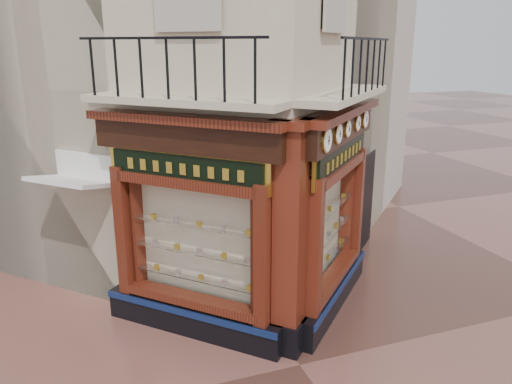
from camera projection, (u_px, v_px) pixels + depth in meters
name	position (u px, v px, depth m)	size (l,w,h in m)	color
ground	(300.00, 365.00, 8.19)	(80.00, 80.00, 0.00)	#462821
main_building	(199.00, 4.00, 12.04)	(8.00, 8.00, 12.00)	beige
neighbour_left	(90.00, 28.00, 13.61)	(8.00, 8.00, 11.00)	#B4A99D
neighbour_right	(260.00, 29.00, 15.22)	(8.00, 8.00, 11.00)	#B4A99D
shopfront_left	(190.00, 231.00, 8.59)	(2.86, 2.86, 3.98)	black
shopfront_right	(335.00, 213.00, 9.50)	(2.86, 2.86, 3.98)	black
corner_pilaster	(290.00, 244.00, 8.09)	(0.85, 0.85, 3.98)	black
balcony	(269.00, 97.00, 8.33)	(5.94, 2.97, 1.03)	beige
clock_a	(327.00, 140.00, 7.79)	(0.32, 0.32, 0.41)	gold
clock_b	(338.00, 134.00, 8.34)	(0.28, 0.28, 0.35)	gold
clock_c	(347.00, 129.00, 8.85)	(0.26, 0.26, 0.31)	gold
clock_d	(357.00, 123.00, 9.46)	(0.25, 0.25, 0.31)	gold
clock_e	(365.00, 119.00, 10.00)	(0.30, 0.30, 0.38)	gold
awning	(84.00, 310.00, 9.90)	(1.45, 0.87, 0.08)	white
signboard_left	(185.00, 168.00, 8.20)	(2.23, 2.23, 0.60)	gold
signboard_right	(342.00, 156.00, 9.15)	(2.25, 2.25, 0.60)	gold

